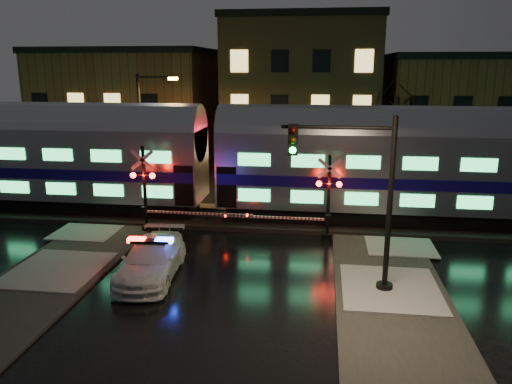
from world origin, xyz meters
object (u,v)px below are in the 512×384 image
at_px(police_car, 151,259).
at_px(streetlight, 144,128).
at_px(crossing_signal_right, 321,206).
at_px(crossing_signal_left, 151,198).
at_px(traffic_light, 361,201).

distance_m(police_car, streetlight, 13.19).
xyz_separation_m(police_car, streetlight, (-4.39, 11.89, 3.65)).
bearing_deg(crossing_signal_right, crossing_signal_left, 179.97).
bearing_deg(crossing_signal_left, streetlight, 111.49).
bearing_deg(crossing_signal_right, traffic_light, -75.44).
xyz_separation_m(crossing_signal_right, crossing_signal_left, (-8.21, 0.00, 0.09)).
bearing_deg(streetlight, police_car, -69.75).
bearing_deg(traffic_light, crossing_signal_right, 114.01).
distance_m(crossing_signal_right, traffic_light, 5.83).
bearing_deg(police_car, crossing_signal_left, 104.29).
bearing_deg(crossing_signal_left, traffic_light, -29.33).
distance_m(police_car, crossing_signal_right, 8.34).
bearing_deg(traffic_light, streetlight, 144.81).
bearing_deg(police_car, traffic_light, -5.74).
bearing_deg(crossing_signal_right, police_car, -141.14).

